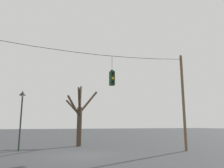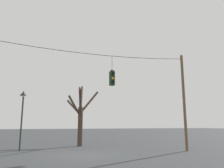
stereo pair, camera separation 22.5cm
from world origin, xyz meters
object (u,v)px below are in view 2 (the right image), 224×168
at_px(utility_pole_right, 184,101).
at_px(traffic_light_near_left_pole, 112,78).
at_px(bare_tree, 80,114).
at_px(street_lamp, 23,105).

bearing_deg(utility_pole_right, traffic_light_near_left_pole, 180.00).
xyz_separation_m(traffic_light_near_left_pole, bare_tree, (-0.89, 6.82, -2.36)).
relative_size(utility_pole_right, traffic_light_near_left_pole, 3.54).
distance_m(traffic_light_near_left_pole, bare_tree, 7.27).
bearing_deg(bare_tree, traffic_light_near_left_pole, -82.57).
height_order(traffic_light_near_left_pole, bare_tree, traffic_light_near_left_pole).
height_order(utility_pole_right, street_lamp, utility_pole_right).
relative_size(utility_pole_right, street_lamp, 1.69).
distance_m(traffic_light_near_left_pole, street_lamp, 7.58).
bearing_deg(bare_tree, street_lamp, -152.04).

